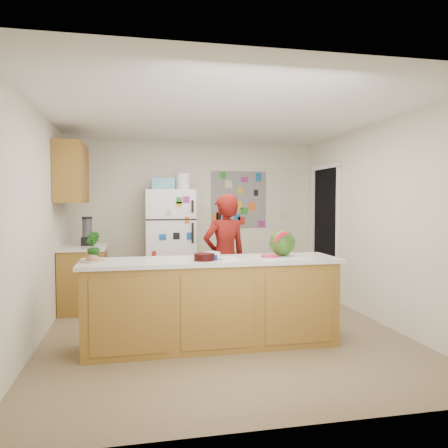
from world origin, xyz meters
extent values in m
cube|color=brown|center=(0.00, 0.00, -0.01)|extent=(4.00, 4.50, 0.02)
cube|color=beige|center=(0.00, 2.26, 1.25)|extent=(4.00, 0.02, 2.50)
cube|color=beige|center=(-2.01, 0.00, 1.25)|extent=(0.02, 4.50, 2.50)
cube|color=beige|center=(2.01, 0.00, 1.25)|extent=(0.02, 4.50, 2.50)
cube|color=white|center=(0.00, 0.00, 2.51)|extent=(4.00, 4.50, 0.02)
cube|color=black|center=(1.99, 1.45, 1.02)|extent=(0.03, 0.85, 2.04)
cube|color=brown|center=(-0.20, -0.50, 0.44)|extent=(2.60, 0.62, 0.88)
cube|color=silver|center=(-0.20, -0.50, 0.90)|extent=(2.68, 0.70, 0.04)
cube|color=brown|center=(-1.69, 1.35, 0.43)|extent=(0.60, 0.80, 0.86)
cube|color=silver|center=(-1.69, 1.35, 0.88)|extent=(0.64, 0.84, 0.04)
cube|color=brown|center=(-1.82, 1.30, 1.90)|extent=(0.35, 1.00, 0.80)
cube|color=silver|center=(-0.45, 1.88, 0.85)|extent=(0.75, 0.70, 1.70)
cube|color=#5999B2|center=(-0.55, 1.88, 1.79)|extent=(0.35, 0.28, 0.18)
cube|color=slate|center=(0.75, 2.24, 1.55)|extent=(0.95, 0.01, 0.95)
imported|color=#5F0F0B|center=(0.12, 0.39, 0.81)|extent=(0.67, 0.53, 1.61)
cylinder|color=black|center=(-1.64, 1.41, 1.09)|extent=(0.13, 0.13, 0.38)
cube|color=white|center=(0.51, -0.51, 0.93)|extent=(0.47, 0.38, 0.01)
sphere|color=#305618|center=(0.57, -0.49, 1.07)|extent=(0.28, 0.28, 0.28)
cylinder|color=red|center=(0.41, -0.56, 0.94)|extent=(0.18, 0.18, 0.02)
cylinder|color=black|center=(-0.30, -0.60, 0.96)|extent=(0.25, 0.25, 0.07)
cylinder|color=silver|center=(-0.18, -0.42, 0.95)|extent=(0.22, 0.22, 0.06)
cylinder|color=#071A57|center=(-0.22, -0.58, 0.95)|extent=(0.17, 0.17, 0.05)
cylinder|color=beige|center=(-1.40, -0.48, 0.93)|extent=(0.30, 0.30, 0.02)
cube|color=white|center=(-0.04, -0.57, 0.93)|extent=(0.22, 0.20, 0.02)
cube|color=gray|center=(0.55, -0.67, 0.93)|extent=(0.09, 0.06, 0.01)
imported|color=#10460C|center=(-1.40, -0.45, 1.07)|extent=(0.20, 0.21, 0.30)
camera|label=1|loc=(-0.99, -4.96, 1.52)|focal=35.00mm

